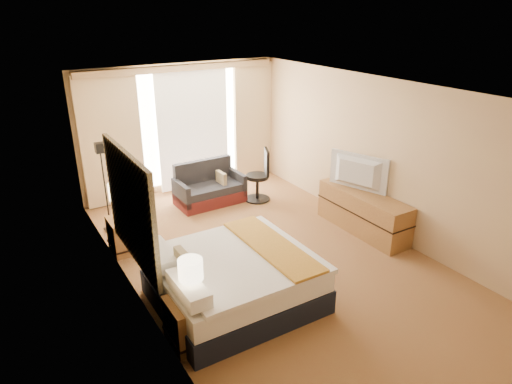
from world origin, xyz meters
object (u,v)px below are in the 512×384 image
nightstand_right (125,235)px  floor_lamp (103,170)px  media_dresser (363,212)px  loveseat (209,190)px  television (356,173)px  desk_chair (260,178)px  lamp_right (119,192)px  nightstand_left (189,322)px  lamp_left (191,270)px  bed (234,279)px

nightstand_right → floor_lamp: (-0.03, 0.85, 0.84)m
media_dresser → nightstand_right: bearing=158.6°
loveseat → television: television is taller
desk_chair → media_dresser: bearing=-44.3°
lamp_right → television: 3.87m
nightstand_left → floor_lamp: floor_lamp is taller
nightstand_left → media_dresser: media_dresser is taller
lamp_left → lamp_right: 2.51m
lamp_right → television: size_ratio=0.59×
media_dresser → television: television is taller
desk_chair → lamp_left: lamp_left is taller
desk_chair → television: (0.74, -1.87, 0.54)m
media_dresser → bed: bed is taller
desk_chair → lamp_left: bearing=-107.1°
lamp_left → television: size_ratio=0.54×
nightstand_right → floor_lamp: 1.19m
bed → loveseat: bearing=69.5°
nightstand_left → bed: (0.81, 0.40, 0.07)m
floor_lamp → lamp_right: (-0.00, -0.92, -0.08)m
nightstand_left → floor_lamp: size_ratio=0.35×
nightstand_right → bed: (0.81, -2.10, 0.07)m
lamp_right → nightstand_right: bearing=63.9°
television → lamp_right: bearing=53.1°
nightstand_left → floor_lamp: 3.45m
nightstand_left → lamp_left: bearing=-69.3°
floor_lamp → lamp_left: bearing=-89.0°
lamp_left → lamp_right: size_ratio=0.92×
nightstand_right → loveseat: 2.24m
nightstand_left → desk_chair: 4.28m
lamp_left → media_dresser: bearing=17.1°
bed → television: television is taller
media_dresser → lamp_left: 3.89m
lamp_left → television: (3.62, 1.34, 0.01)m
floor_lamp → desk_chair: bearing=-4.3°
lamp_left → nightstand_right: bearing=90.7°
nightstand_left → desk_chair: desk_chair is taller
loveseat → floor_lamp: floor_lamp is taller
loveseat → television: bearing=-55.0°
lamp_left → lamp_right: bearing=91.5°
desk_chair → television: bearing=-43.5°
media_dresser → bed: bearing=-167.3°
desk_chair → lamp_left: size_ratio=1.82×
media_dresser → desk_chair: 2.22m
nightstand_right → floor_lamp: floor_lamp is taller
nightstand_left → television: 3.93m
loveseat → nightstand_left: bearing=-120.4°
lamp_right → loveseat: bearing=28.8°
loveseat → lamp_right: 2.42m
lamp_right → bed: bearing=-67.4°
bed → lamp_right: bearing=112.6°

